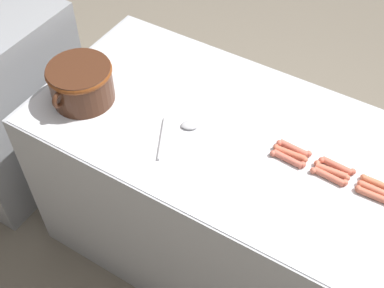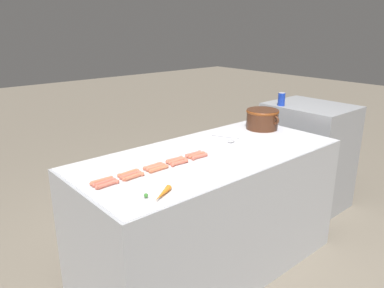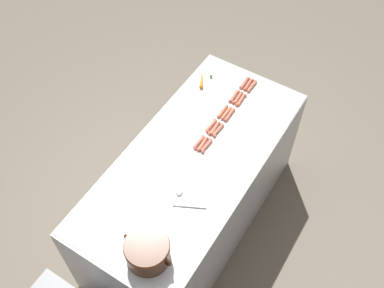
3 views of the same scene
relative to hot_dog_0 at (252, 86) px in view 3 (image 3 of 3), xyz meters
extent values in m
plane|color=#756B5B|center=(0.03, 0.82, -0.94)|extent=(20.00, 20.00, 0.00)
cube|color=#ADAFB5|center=(0.03, 0.82, -0.48)|extent=(0.89, 1.94, 0.92)
cube|color=silver|center=(0.03, 0.82, -0.01)|extent=(0.87, 1.90, 0.00)
cylinder|color=#D46D4F|center=(0.00, 0.00, 0.00)|extent=(0.03, 0.12, 0.03)
sphere|color=#D46D4F|center=(0.00, -0.06, 0.00)|extent=(0.03, 0.03, 0.03)
sphere|color=#D46D4F|center=(0.00, 0.06, 0.00)|extent=(0.03, 0.03, 0.03)
cylinder|color=#D66F4C|center=(0.00, 0.17, 0.00)|extent=(0.03, 0.12, 0.03)
sphere|color=#D66F4C|center=(0.00, 0.11, 0.00)|extent=(0.03, 0.03, 0.03)
sphere|color=#D66F4C|center=(0.01, 0.23, 0.00)|extent=(0.03, 0.03, 0.03)
cylinder|color=#CD6B50|center=(0.00, 0.35, 0.00)|extent=(0.03, 0.12, 0.03)
sphere|color=#CD6B50|center=(0.00, 0.29, 0.00)|extent=(0.03, 0.03, 0.03)
sphere|color=#CD6B50|center=(0.01, 0.41, 0.00)|extent=(0.03, 0.03, 0.03)
cylinder|color=#D46B53|center=(0.00, 0.52, 0.00)|extent=(0.03, 0.12, 0.03)
sphere|color=#D46B53|center=(0.01, 0.46, 0.00)|extent=(0.03, 0.03, 0.03)
sphere|color=#D46B53|center=(0.00, 0.58, 0.00)|extent=(0.03, 0.03, 0.03)
cylinder|color=#D26955|center=(0.00, 0.69, 0.00)|extent=(0.03, 0.12, 0.03)
sphere|color=#D26955|center=(0.01, 0.63, 0.00)|extent=(0.03, 0.03, 0.03)
sphere|color=#D26955|center=(0.00, 0.75, 0.00)|extent=(0.03, 0.03, 0.03)
cylinder|color=#CF6452|center=(0.03, 0.00, 0.00)|extent=(0.03, 0.12, 0.03)
sphere|color=#CF6452|center=(0.03, -0.06, 0.00)|extent=(0.03, 0.03, 0.03)
sphere|color=#CF6452|center=(0.03, 0.06, 0.00)|extent=(0.03, 0.03, 0.03)
cylinder|color=#CC6753|center=(0.04, 0.17, 0.00)|extent=(0.03, 0.12, 0.03)
sphere|color=#CC6753|center=(0.03, 0.11, 0.00)|extent=(0.03, 0.03, 0.03)
sphere|color=#CC6753|center=(0.04, 0.23, 0.00)|extent=(0.03, 0.03, 0.03)
cylinder|color=#D67054|center=(0.03, 0.35, 0.00)|extent=(0.03, 0.12, 0.03)
sphere|color=#D67054|center=(0.03, 0.29, 0.00)|extent=(0.03, 0.03, 0.03)
sphere|color=#D67054|center=(0.03, 0.41, 0.00)|extent=(0.03, 0.03, 0.03)
cylinder|color=#CF6E53|center=(0.04, 0.52, 0.00)|extent=(0.03, 0.12, 0.03)
sphere|color=#CF6E53|center=(0.03, 0.46, 0.00)|extent=(0.03, 0.03, 0.03)
sphere|color=#CF6E53|center=(0.04, 0.58, 0.00)|extent=(0.03, 0.03, 0.03)
cylinder|color=#D26B4E|center=(0.03, 0.69, 0.00)|extent=(0.03, 0.12, 0.03)
sphere|color=#D26B4E|center=(0.03, 0.63, 0.00)|extent=(0.03, 0.03, 0.03)
sphere|color=#D26B4E|center=(0.04, 0.75, 0.00)|extent=(0.03, 0.03, 0.03)
cylinder|color=#CD6752|center=(0.07, 0.00, 0.00)|extent=(0.03, 0.12, 0.03)
sphere|color=#CD6752|center=(0.06, -0.06, 0.00)|extent=(0.03, 0.03, 0.03)
sphere|color=#CD6752|center=(0.07, 0.06, 0.00)|extent=(0.03, 0.03, 0.03)
cylinder|color=#D16F50|center=(0.07, 0.17, 0.00)|extent=(0.03, 0.12, 0.03)
sphere|color=#D16F50|center=(0.06, 0.11, 0.00)|extent=(0.03, 0.03, 0.03)
sphere|color=#D16F50|center=(0.07, 0.23, 0.00)|extent=(0.03, 0.03, 0.03)
cylinder|color=#D4714D|center=(0.07, 0.35, 0.00)|extent=(0.03, 0.12, 0.03)
sphere|color=#D4714D|center=(0.06, 0.29, 0.00)|extent=(0.03, 0.03, 0.03)
sphere|color=#D4714D|center=(0.07, 0.41, 0.00)|extent=(0.03, 0.03, 0.03)
cylinder|color=#D36650|center=(0.07, 0.51, 0.00)|extent=(0.03, 0.12, 0.03)
sphere|color=#D36650|center=(0.07, 0.45, 0.00)|extent=(0.03, 0.03, 0.03)
sphere|color=#D36650|center=(0.06, 0.57, 0.00)|extent=(0.03, 0.03, 0.03)
cylinder|color=#CD6753|center=(0.06, 0.69, 0.00)|extent=(0.03, 0.12, 0.03)
sphere|color=#CD6753|center=(0.07, 0.63, 0.00)|extent=(0.03, 0.03, 0.03)
sphere|color=#CD6753|center=(0.06, 0.75, 0.00)|extent=(0.03, 0.03, 0.03)
cylinder|color=#472616|center=(-0.13, 1.58, 0.07)|extent=(0.27, 0.27, 0.17)
torus|color=brown|center=(-0.13, 1.58, 0.14)|extent=(0.28, 0.28, 0.03)
torus|color=#472616|center=(-0.26, 1.58, 0.09)|extent=(0.08, 0.02, 0.08)
torus|color=#472616|center=(0.00, 1.58, 0.09)|extent=(0.08, 0.02, 0.08)
cylinder|color=#B7B7BC|center=(-0.16, 1.16, -0.01)|extent=(0.20, 0.11, 0.01)
ellipsoid|color=#B7B7BC|center=(-0.04, 1.10, 0.00)|extent=(0.08, 0.09, 0.02)
cone|color=orange|center=(0.37, 0.15, 0.00)|extent=(0.11, 0.16, 0.03)
sphere|color=#387F2D|center=(0.33, 0.08, 0.00)|extent=(0.02, 0.02, 0.02)
camera|label=1|loc=(-1.22, 0.37, 1.46)|focal=46.29mm
camera|label=2|loc=(1.78, -0.87, 0.84)|focal=34.54mm
camera|label=3|loc=(-0.93, 2.37, 2.59)|focal=42.73mm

